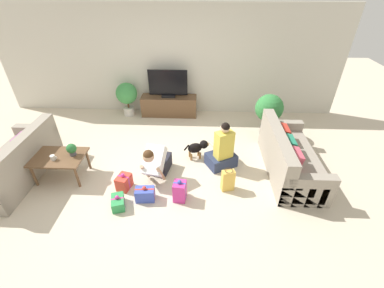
% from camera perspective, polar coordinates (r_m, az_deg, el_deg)
% --- Properties ---
extents(ground_plane, '(16.00, 16.00, 0.00)m').
position_cam_1_polar(ground_plane, '(4.86, -8.08, -6.40)').
color(ground_plane, beige).
extents(wall_back, '(8.40, 0.06, 2.60)m').
position_cam_1_polar(wall_back, '(6.57, -5.19, 17.78)').
color(wall_back, beige).
rests_on(wall_back, ground_plane).
extents(sofa_left, '(0.82, 1.85, 0.82)m').
position_cam_1_polar(sofa_left, '(5.51, -34.53, -3.68)').
color(sofa_left, gray).
rests_on(sofa_left, ground_plane).
extents(sofa_right, '(0.82, 1.85, 0.82)m').
position_cam_1_polar(sofa_right, '(5.01, 20.61, -2.83)').
color(sofa_right, gray).
rests_on(sofa_right, ground_plane).
extents(coffee_table, '(0.87, 0.62, 0.45)m').
position_cam_1_polar(coffee_table, '(5.05, -27.44, -2.95)').
color(coffee_table, brown).
rests_on(coffee_table, ground_plane).
extents(tv_console, '(1.39, 0.41, 0.50)m').
position_cam_1_polar(tv_console, '(6.69, -5.10, 8.46)').
color(tv_console, brown).
rests_on(tv_console, ground_plane).
extents(tv, '(0.95, 0.20, 0.68)m').
position_cam_1_polar(tv, '(6.47, -5.35, 12.91)').
color(tv, black).
rests_on(tv, tv_console).
extents(potted_plant_corner_right, '(0.60, 0.60, 0.97)m').
position_cam_1_polar(potted_plant_corner_right, '(5.85, 16.74, 7.36)').
color(potted_plant_corner_right, '#4C4C51').
rests_on(potted_plant_corner_right, ground_plane).
extents(potted_plant_back_left, '(0.53, 0.53, 0.86)m').
position_cam_1_polar(potted_plant_back_left, '(6.74, -14.28, 10.48)').
color(potted_plant_back_left, beige).
rests_on(potted_plant_back_left, ground_plane).
extents(person_kneeling, '(0.46, 0.82, 0.79)m').
position_cam_1_polar(person_kneeling, '(4.56, -7.86, -3.94)').
color(person_kneeling, '#23232D').
rests_on(person_kneeling, ground_plane).
extents(person_sitting, '(0.65, 0.62, 0.96)m').
position_cam_1_polar(person_sitting, '(4.82, 6.74, -1.61)').
color(person_sitting, '#283351').
rests_on(person_sitting, ground_plane).
extents(dog, '(0.50, 0.27, 0.37)m').
position_cam_1_polar(dog, '(5.06, 1.29, -0.74)').
color(dog, black).
rests_on(dog, ground_plane).
extents(gift_box_a, '(0.22, 0.23, 0.40)m').
position_cam_1_polar(gift_box_a, '(4.21, -2.74, -10.38)').
color(gift_box_a, '#CC3389').
rests_on(gift_box_a, ground_plane).
extents(gift_box_b, '(0.32, 0.21, 0.28)m').
position_cam_1_polar(gift_box_b, '(4.31, -10.39, -10.91)').
color(gift_box_b, '#3D51BC').
rests_on(gift_box_b, ground_plane).
extents(gift_box_c, '(0.26, 0.30, 0.31)m').
position_cam_1_polar(gift_box_c, '(4.58, -14.87, -8.15)').
color(gift_box_c, red).
rests_on(gift_box_c, ground_plane).
extents(gift_box_d, '(0.27, 0.34, 0.23)m').
position_cam_1_polar(gift_box_d, '(4.32, -16.12, -12.33)').
color(gift_box_d, '#2D934C').
rests_on(gift_box_d, ground_plane).
extents(gift_bag_a, '(0.24, 0.17, 0.42)m').
position_cam_1_polar(gift_bag_a, '(4.40, 7.98, -7.99)').
color(gift_bag_a, '#E5B74C').
rests_on(gift_bag_a, ground_plane).
extents(mug, '(0.12, 0.08, 0.09)m').
position_cam_1_polar(mug, '(4.95, -28.51, -2.69)').
color(mug, silver).
rests_on(mug, coffee_table).
extents(tabletop_plant, '(0.17, 0.17, 0.22)m').
position_cam_1_polar(tabletop_plant, '(4.88, -25.20, -1.06)').
color(tabletop_plant, '#4C4C51').
rests_on(tabletop_plant, coffee_table).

